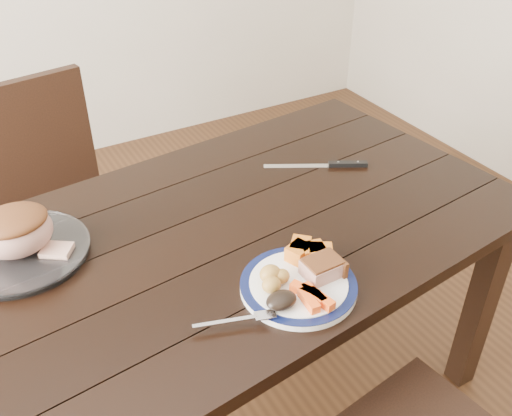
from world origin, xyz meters
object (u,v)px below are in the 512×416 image
dining_table (227,256)px  carving_knife (335,165)px  dinner_plate (298,286)px  pork_slice (322,268)px  roast_joint (16,232)px  fork (241,320)px  chair_far (56,198)px  serving_platter (22,253)px

dining_table → carving_knife: size_ratio=5.82×
dinner_plate → carving_knife: bearing=45.3°
pork_slice → roast_joint: size_ratio=0.49×
dining_table → dinner_plate: dinner_plate is taller
pork_slice → carving_knife: 0.54m
roast_joint → fork: bearing=-53.1°
chair_far → roast_joint: 0.68m
chair_far → serving_platter: bearing=62.8°
dining_table → carving_knife: bearing=15.1°
fork → carving_knife: size_ratio=0.60×
roast_joint → carving_knife: bearing=-1.8°
dining_table → pork_slice: pork_slice is taller
serving_platter → carving_knife: size_ratio=1.10×
pork_slice → chair_far: bearing=111.4°
serving_platter → roast_joint: 0.07m
carving_knife → chair_far: bearing=169.2°
dinner_plate → roast_joint: (-0.52, 0.44, 0.07)m
dinner_plate → pork_slice: pork_slice is taller
dining_table → chair_far: (-0.31, 0.74, -0.13)m
fork → carving_knife: (0.57, 0.44, -0.01)m
dinner_plate → dining_table: bearing=97.6°
pork_slice → roast_joint: roast_joint is taller
chair_far → dinner_plate: size_ratio=3.47×
serving_platter → pork_slice: (0.58, -0.44, 0.03)m
dinner_plate → pork_slice: (0.06, -0.00, 0.03)m
dinner_plate → carving_knife: 0.57m
pork_slice → carving_knife: bearing=50.2°
pork_slice → fork: size_ratio=0.49×
dinner_plate → serving_platter: serving_platter is taller
roast_joint → carving_knife: roast_joint is taller
dinner_plate → pork_slice: bearing=-4.8°
dinner_plate → carving_knife: size_ratio=0.92×
dinner_plate → carving_knife: (0.40, 0.41, -0.00)m
chair_far → roast_joint: (-0.18, -0.59, 0.30)m
dining_table → roast_joint: 0.53m
chair_far → carving_knife: bearing=130.2°
dining_table → roast_joint: roast_joint is taller
dinner_plate → pork_slice: 0.07m
dining_table → roast_joint: bearing=163.1°
dinner_plate → carving_knife: dinner_plate is taller
dining_table → dinner_plate: (0.04, -0.29, 0.10)m
roast_joint → carving_knife: size_ratio=0.60×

